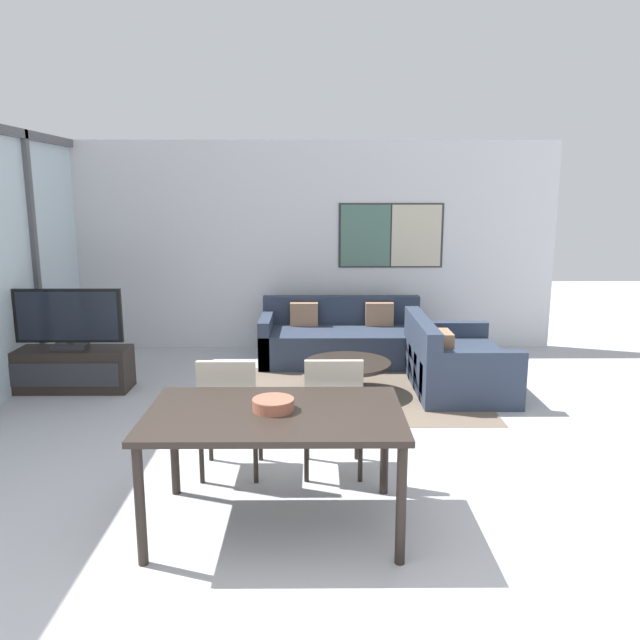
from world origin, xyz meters
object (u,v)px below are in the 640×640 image
at_px(sofa_side, 451,365).
at_px(coffee_table, 347,370).
at_px(television, 68,319).
at_px(dining_table, 275,422).
at_px(tv_console, 72,369).
at_px(fruit_bowl, 273,404).
at_px(dining_chair_left, 230,409).
at_px(sofa_main, 342,340).
at_px(dining_chair_centre, 333,409).

bearing_deg(sofa_side, coffee_table, 99.37).
height_order(television, dining_table, television).
bearing_deg(tv_console, coffee_table, -3.09).
height_order(tv_console, fruit_bowl, fruit_bowl).
xyz_separation_m(sofa_side, dining_chair_left, (-2.13, -2.15, 0.27)).
height_order(sofa_main, dining_chair_left, dining_chair_left).
height_order(coffee_table, dining_table, dining_table).
distance_m(television, sofa_main, 3.28).
relative_size(coffee_table, dining_chair_centre, 0.99).
bearing_deg(dining_chair_left, coffee_table, 63.45).
relative_size(sofa_main, dining_table, 1.28).
bearing_deg(fruit_bowl, sofa_side, 58.53).
height_order(dining_table, dining_chair_centre, dining_chair_centre).
xyz_separation_m(television, dining_chair_centre, (2.79, -2.11, -0.26)).
bearing_deg(tv_console, dining_chair_centre, -37.17).
distance_m(coffee_table, fruit_bowl, 2.79).
relative_size(sofa_side, fruit_bowl, 5.86).
height_order(sofa_side, dining_table, sofa_side).
distance_m(tv_console, coffee_table, 3.00).
height_order(dining_table, dining_chair_left, dining_chair_left).
bearing_deg(dining_table, tv_console, 130.08).
bearing_deg(fruit_bowl, sofa_main, 81.55).
xyz_separation_m(television, sofa_main, (2.99, 1.23, -0.53)).
xyz_separation_m(coffee_table, dining_chair_centre, (-0.21, -1.95, 0.26)).
distance_m(tv_console, television, 0.56).
xyz_separation_m(tv_console, sofa_side, (4.14, 0.03, 0.03)).
distance_m(sofa_main, fruit_bowl, 4.15).
xyz_separation_m(sofa_main, sofa_side, (1.15, -1.21, -0.00)).
height_order(television, sofa_main, television).
xyz_separation_m(tv_console, coffee_table, (2.99, -0.16, 0.04)).
relative_size(tv_console, dining_chair_left, 1.33).
distance_m(dining_table, fruit_bowl, 0.12).
xyz_separation_m(television, fruit_bowl, (2.39, -2.83, 0.03)).
bearing_deg(fruit_bowl, dining_table, -60.17).
bearing_deg(sofa_main, dining_chair_left, -106.29).
height_order(tv_console, sofa_main, sofa_main).
bearing_deg(television, sofa_main, 22.41).
bearing_deg(television, dining_table, -49.92).
xyz_separation_m(sofa_main, coffee_table, (0.00, -1.40, 0.00)).
height_order(sofa_side, dining_chair_left, dining_chair_left).
height_order(tv_console, coffee_table, tv_console).
relative_size(television, dining_chair_centre, 1.23).
height_order(dining_table, fruit_bowl, fruit_bowl).
bearing_deg(sofa_side, dining_chair_centre, 147.66).
bearing_deg(coffee_table, dining_chair_left, -116.55).
xyz_separation_m(tv_console, dining_chair_left, (2.01, -2.13, 0.30)).
xyz_separation_m(tv_console, sofa_main, (2.99, 1.23, 0.03)).
relative_size(television, fruit_bowl, 4.36).
relative_size(sofa_main, dining_chair_centre, 2.20).
relative_size(tv_console, coffee_table, 1.35).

